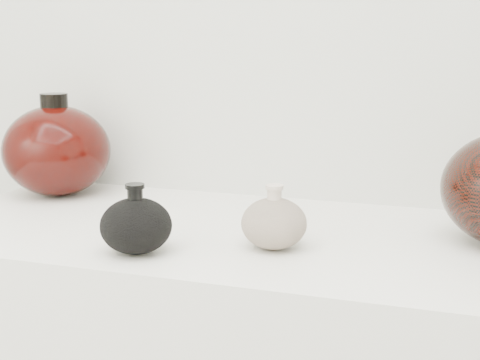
% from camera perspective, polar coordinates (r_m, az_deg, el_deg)
% --- Properties ---
extents(black_gourd_vase, '(0.12, 0.12, 0.11)m').
position_cam_1_polar(black_gourd_vase, '(1.00, -8.86, -3.83)').
color(black_gourd_vase, black).
rests_on(black_gourd_vase, display_counter).
extents(cream_gourd_vase, '(0.12, 0.12, 0.10)m').
position_cam_1_polar(cream_gourd_vase, '(1.02, 2.92, -3.67)').
color(cream_gourd_vase, '#C6B19D').
rests_on(cream_gourd_vase, display_counter).
extents(left_round_pot, '(0.27, 0.27, 0.21)m').
position_cam_1_polar(left_round_pot, '(1.40, -15.37, 2.47)').
color(left_round_pot, black).
rests_on(left_round_pot, display_counter).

